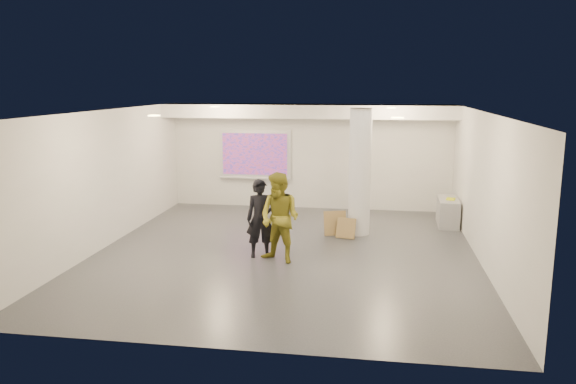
% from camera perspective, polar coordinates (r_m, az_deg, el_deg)
% --- Properties ---
extents(floor, '(8.00, 9.00, 0.01)m').
position_cam_1_polar(floor, '(12.06, -0.29, -6.20)').
color(floor, '#35373C').
rests_on(floor, ground).
extents(ceiling, '(8.00, 9.00, 0.01)m').
position_cam_1_polar(ceiling, '(11.54, -0.31, 8.19)').
color(ceiling, silver).
rests_on(ceiling, floor).
extents(wall_back, '(8.00, 0.01, 3.00)m').
position_cam_1_polar(wall_back, '(16.12, 2.24, 3.62)').
color(wall_back, silver).
rests_on(wall_back, floor).
extents(wall_front, '(8.00, 0.01, 3.00)m').
position_cam_1_polar(wall_front, '(7.41, -5.83, -5.23)').
color(wall_front, silver).
rests_on(wall_front, floor).
extents(wall_left, '(0.01, 9.00, 3.00)m').
position_cam_1_polar(wall_left, '(12.95, -18.06, 1.27)').
color(wall_left, silver).
rests_on(wall_left, floor).
extents(wall_right, '(0.01, 9.00, 3.00)m').
position_cam_1_polar(wall_right, '(11.77, 19.31, 0.26)').
color(wall_right, silver).
rests_on(wall_right, floor).
extents(soffit_band, '(8.00, 1.10, 0.36)m').
position_cam_1_polar(soffit_band, '(15.46, 2.04, 8.22)').
color(soffit_band, silver).
rests_on(soffit_band, ceiling).
extents(downlight_nw, '(0.22, 0.22, 0.02)m').
position_cam_1_polar(downlight_nw, '(14.46, -7.44, 8.58)').
color(downlight_nw, '#EDDB7B').
rests_on(downlight_nw, ceiling).
extents(downlight_ne, '(0.22, 0.22, 0.02)m').
position_cam_1_polar(downlight_ne, '(13.90, 10.46, 8.40)').
color(downlight_ne, '#EDDB7B').
rests_on(downlight_ne, ceiling).
extents(downlight_sw, '(0.22, 0.22, 0.02)m').
position_cam_1_polar(downlight_sw, '(10.68, -13.46, 7.56)').
color(downlight_sw, '#EDDB7B').
rests_on(downlight_sw, ceiling).
extents(downlight_se, '(0.22, 0.22, 0.02)m').
position_cam_1_polar(downlight_se, '(9.90, 11.06, 7.41)').
color(downlight_se, '#EDDB7B').
rests_on(downlight_se, ceiling).
extents(column, '(0.52, 0.52, 3.00)m').
position_cam_1_polar(column, '(13.34, 7.31, 2.00)').
color(column, silver).
rests_on(column, floor).
extents(projection_screen, '(2.10, 0.13, 1.42)m').
position_cam_1_polar(projection_screen, '(16.33, -3.38, 3.80)').
color(projection_screen, silver).
rests_on(projection_screen, wall_back).
extents(credenza, '(0.52, 1.19, 0.69)m').
position_cam_1_polar(credenza, '(14.85, 15.93, -1.97)').
color(credenza, gray).
rests_on(credenza, floor).
extents(postit_pad, '(0.27, 0.32, 0.03)m').
position_cam_1_polar(postit_pad, '(14.70, 16.20, -0.69)').
color(postit_pad, '#D1E20A').
rests_on(postit_pad, credenza).
extents(cardboard_back, '(0.57, 0.35, 0.58)m').
position_cam_1_polar(cardboard_back, '(13.42, 4.81, -3.17)').
color(cardboard_back, olive).
rests_on(cardboard_back, floor).
extents(cardboard_front, '(0.47, 0.29, 0.48)m').
position_cam_1_polar(cardboard_front, '(13.19, 5.91, -3.68)').
color(cardboard_front, olive).
rests_on(cardboard_front, floor).
extents(woman, '(0.68, 0.55, 1.63)m').
position_cam_1_polar(woman, '(11.61, -2.80, -2.71)').
color(woman, black).
rests_on(woman, floor).
extents(man, '(1.10, 1.00, 1.83)m').
position_cam_1_polar(man, '(11.24, -0.84, -2.65)').
color(man, olive).
rests_on(man, floor).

